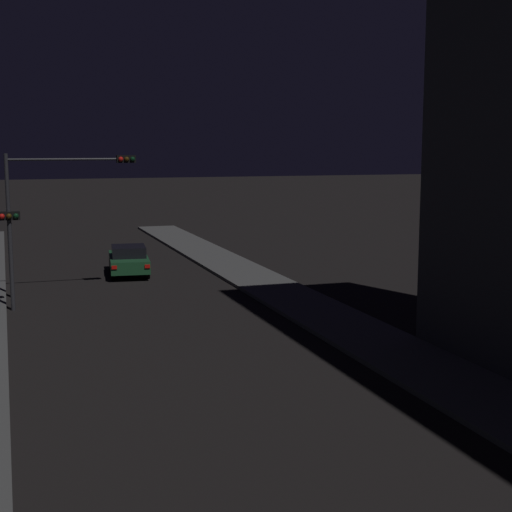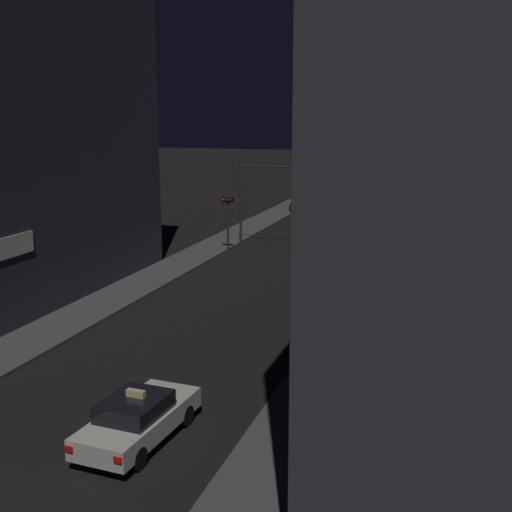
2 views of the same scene
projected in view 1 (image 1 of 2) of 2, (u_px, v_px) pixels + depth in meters
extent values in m
cube|color=#4C4C4C|center=(313.00, 309.00, 28.34)|extent=(2.79, 61.33, 0.14)
cube|color=#1E512D|center=(129.00, 262.00, 36.36)|extent=(2.27, 4.57, 0.60)
cube|color=black|center=(129.00, 251.00, 36.09)|extent=(1.79, 2.14, 0.50)
cube|color=red|center=(114.00, 267.00, 34.04)|extent=(0.25, 0.09, 0.16)
cube|color=red|center=(147.00, 266.00, 34.36)|extent=(0.25, 0.09, 0.16)
cylinder|color=black|center=(111.00, 264.00, 37.56)|extent=(0.29, 0.66, 0.64)
cylinder|color=black|center=(143.00, 263.00, 37.89)|extent=(0.29, 0.66, 0.64)
cylinder|color=black|center=(113.00, 273.00, 34.92)|extent=(0.29, 0.66, 0.64)
cylinder|color=black|center=(147.00, 272.00, 35.26)|extent=(0.29, 0.66, 0.64)
cylinder|color=#2D2D33|center=(9.00, 226.00, 30.48)|extent=(0.16, 0.16, 5.91)
cylinder|color=#2D2D33|center=(67.00, 159.00, 30.85)|extent=(4.84, 0.10, 0.10)
cube|color=black|center=(126.00, 159.00, 31.62)|extent=(0.80, 0.28, 0.32)
sphere|color=red|center=(121.00, 159.00, 31.38)|extent=(0.20, 0.20, 0.20)
sphere|color=#3F2D0C|center=(127.00, 159.00, 31.46)|extent=(0.20, 0.20, 0.20)
sphere|color=#0C3319|center=(133.00, 159.00, 31.53)|extent=(0.20, 0.20, 0.20)
cylinder|color=#2D2D33|center=(11.00, 260.00, 28.17)|extent=(0.16, 0.16, 3.87)
cube|color=black|center=(9.00, 216.00, 27.93)|extent=(0.80, 0.28, 0.32)
sphere|color=red|center=(2.00, 216.00, 27.69)|extent=(0.20, 0.20, 0.20)
sphere|color=#3F2D0C|center=(9.00, 216.00, 27.76)|extent=(0.20, 0.20, 0.20)
sphere|color=#0C3319|center=(16.00, 216.00, 27.84)|extent=(0.20, 0.20, 0.20)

